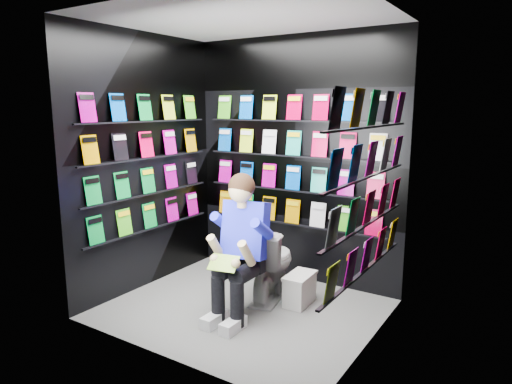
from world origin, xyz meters
The scene contains 14 objects.
floor centered at (0.00, 0.00, 0.00)m, with size 2.40×2.40×0.00m, color slate.
ceiling centered at (0.00, 0.00, 2.60)m, with size 2.40×2.40×0.00m, color white.
wall_back centered at (0.00, 1.00, 1.30)m, with size 2.40×0.04×2.60m, color black.
wall_front centered at (0.00, -1.00, 1.30)m, with size 2.40×0.04×2.60m, color black.
wall_left centered at (-1.20, 0.00, 1.30)m, with size 0.04×2.00×2.60m, color black.
wall_right centered at (1.20, 0.00, 1.30)m, with size 0.04×2.00×2.60m, color black.
comics_back centered at (0.00, 0.97, 1.31)m, with size 2.10×0.06×1.37m, color #E50048, non-canonical shape.
comics_left centered at (-1.17, 0.00, 1.31)m, with size 0.06×1.70×1.37m, color #E50048, non-canonical shape.
comics_right centered at (1.17, 0.00, 1.31)m, with size 0.06×1.70×1.37m, color #E50048, non-canonical shape.
toilet centered at (0.07, 0.35, 0.37)m, with size 0.42×0.75×0.73m, color white.
longbox centered at (0.39, 0.40, 0.14)m, with size 0.20×0.36×0.27m, color silver.
longbox_lid centered at (0.39, 0.40, 0.28)m, with size 0.22×0.38×0.03m, color silver.
reader centered at (0.07, -0.03, 0.77)m, with size 0.52×0.77×1.41m, color #282CD4, non-canonical shape.
held_comic centered at (0.07, -0.38, 0.58)m, with size 0.25×0.01×0.17m, color green.
Camera 1 is at (2.26, -3.30, 1.87)m, focal length 32.00 mm.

